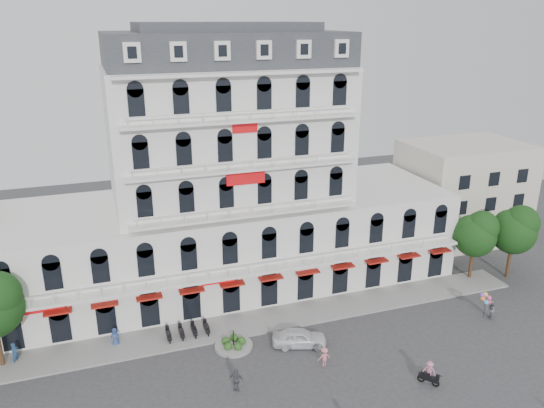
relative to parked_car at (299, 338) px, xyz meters
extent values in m
plane|color=#38383A|center=(-2.30, -4.43, -0.77)|extent=(120.00, 120.00, 0.00)
cube|color=gray|center=(-2.30, 4.57, -0.69)|extent=(53.00, 4.00, 0.16)
cube|color=silver|center=(-2.30, 13.57, 3.73)|extent=(45.00, 14.00, 9.00)
cube|color=silver|center=(-2.30, 13.57, 14.73)|extent=(22.00, 12.00, 13.00)
cube|color=#2D3035|center=(-2.30, 13.57, 22.73)|extent=(21.56, 11.76, 3.00)
cube|color=#2D3035|center=(-2.30, 13.57, 24.63)|extent=(15.84, 8.64, 0.80)
cube|color=#A91E14|center=(-2.30, 6.07, 2.73)|extent=(40.50, 1.00, 0.15)
cube|color=#BA0B10|center=(-2.30, 7.45, 12.23)|extent=(3.50, 0.10, 1.40)
cube|color=beige|center=(27.70, 15.57, 5.23)|extent=(14.00, 10.00, 12.00)
cylinder|color=gray|center=(-5.30, 1.57, -0.65)|extent=(3.20, 3.20, 0.24)
cylinder|color=black|center=(-5.30, 1.57, 0.13)|extent=(0.08, 0.08, 1.40)
sphere|color=#28541C|center=(-4.60, 1.57, -0.32)|extent=(0.70, 0.70, 0.70)
sphere|color=#28541C|center=(-5.08, 2.23, -0.32)|extent=(0.70, 0.70, 0.70)
sphere|color=#28541C|center=(-5.86, 1.98, -0.32)|extent=(0.70, 0.70, 0.70)
sphere|color=#28541C|center=(-5.87, 1.17, -0.32)|extent=(0.70, 0.70, 0.70)
sphere|color=#28541C|center=(-5.10, 0.89, -0.32)|extent=(0.70, 0.70, 0.70)
cylinder|color=#382314|center=(21.70, 5.57, 0.94)|extent=(0.36, 0.36, 3.43)
sphere|color=#123310|center=(21.70, 5.57, 4.06)|extent=(4.37, 4.37, 4.37)
sphere|color=#123310|center=(22.20, 5.27, 5.08)|extent=(3.43, 3.43, 3.43)
sphere|color=#123310|center=(21.30, 5.87, 4.69)|extent=(3.12, 3.12, 3.12)
cylinder|color=#382314|center=(25.70, 4.57, 1.05)|extent=(0.36, 0.36, 3.65)
sphere|color=#123310|center=(25.70, 4.57, 4.37)|extent=(4.65, 4.65, 4.65)
sphere|color=#123310|center=(26.20, 4.27, 5.45)|extent=(3.65, 3.65, 3.65)
sphere|color=#123310|center=(25.30, 4.87, 5.04)|extent=(3.32, 3.32, 3.32)
imported|color=silver|center=(0.00, 0.00, 0.00)|extent=(4.87, 3.11, 1.54)
cube|color=black|center=(7.35, -7.81, -0.22)|extent=(1.24, 1.37, 0.35)
torus|color=black|center=(7.70, -8.23, -0.49)|extent=(0.48, 0.53, 0.60)
torus|color=black|center=(6.99, -7.39, -0.49)|extent=(0.48, 0.53, 0.60)
imported|color=#D16E8F|center=(7.35, -7.81, 0.44)|extent=(1.07, 1.12, 1.53)
imported|color=navy|center=(-14.64, 5.07, 0.05)|extent=(0.89, 0.66, 1.64)
imported|color=#515358|center=(-6.52, -3.85, 0.20)|extent=(1.21, 1.04, 1.94)
imported|color=#D9737E|center=(0.83, -3.19, 0.05)|extent=(1.07, 0.62, 1.64)
imported|color=navy|center=(-22.30, 5.07, 0.17)|extent=(0.76, 0.83, 1.89)
imported|color=slate|center=(18.10, -1.74, 0.13)|extent=(1.07, 1.12, 1.81)
cylinder|color=black|center=(17.70, -1.44, 0.23)|extent=(0.04, 0.04, 2.00)
sphere|color=#E54C99|center=(18.05, -1.44, 1.23)|extent=(0.44, 0.44, 0.44)
sphere|color=yellow|center=(17.87, -1.13, 1.44)|extent=(0.44, 0.44, 0.44)
sphere|color=#994CD8|center=(17.52, -1.13, 1.46)|extent=(0.44, 0.44, 0.44)
sphere|color=orange|center=(17.35, -1.44, 1.26)|extent=(0.44, 0.44, 0.44)
sphere|color=#4CB2E5|center=(17.53, -1.74, 1.04)|extent=(0.44, 0.44, 0.44)
sphere|color=#D8334C|center=(17.88, -1.74, 0.99)|extent=(0.44, 0.44, 0.44)
camera|label=1|loc=(-14.63, -35.41, 25.31)|focal=35.00mm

